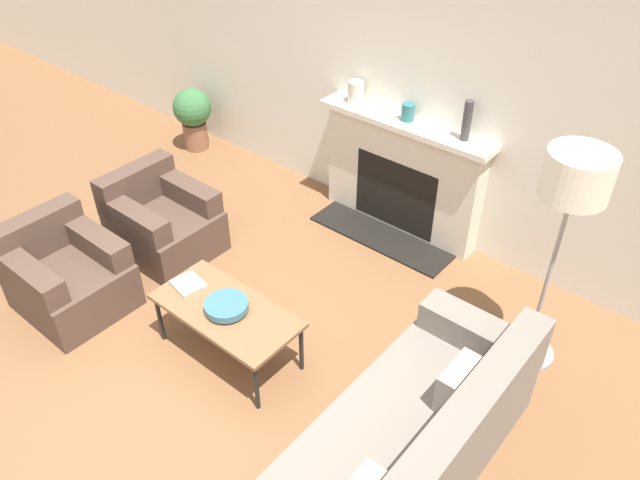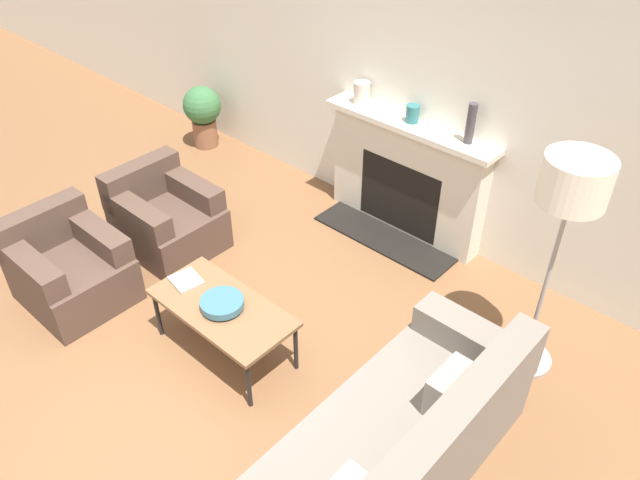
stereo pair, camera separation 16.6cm
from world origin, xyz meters
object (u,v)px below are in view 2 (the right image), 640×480
(couch, at_px, (384,460))
(mantel_vase_left, at_px, (362,93))
(fireplace, at_px, (405,179))
(book, at_px, (186,281))
(coffee_table, at_px, (222,310))
(floor_lamp, at_px, (570,200))
(armchair_near, at_px, (69,268))
(mantel_vase_center_left, at_px, (413,114))
(mantel_vase_center_right, at_px, (471,123))
(potted_plant, at_px, (203,112))
(bowl, at_px, (222,303))
(armchair_far, at_px, (165,218))

(couch, distance_m, mantel_vase_left, 3.20)
(fireplace, bearing_deg, mantel_vase_left, 178.44)
(book, relative_size, mantel_vase_left, 1.29)
(coffee_table, relative_size, floor_lamp, 0.64)
(armchair_near, bearing_deg, fireplace, -28.58)
(couch, bearing_deg, mantel_vase_left, -137.81)
(mantel_vase_center_left, distance_m, mantel_vase_center_right, 0.55)
(potted_plant, bearing_deg, mantel_vase_left, 6.04)
(floor_lamp, bearing_deg, coffee_table, -140.16)
(couch, height_order, mantel_vase_left, mantel_vase_left)
(mantel_vase_center_left, bearing_deg, armchair_near, -118.44)
(armchair_near, bearing_deg, mantel_vase_left, -18.22)
(book, height_order, mantel_vase_center_left, mantel_vase_center_left)
(couch, height_order, bowl, couch)
(armchair_near, height_order, coffee_table, armchair_near)
(coffee_table, bearing_deg, mantel_vase_center_left, 89.43)
(fireplace, distance_m, mantel_vase_left, 0.85)
(mantel_vase_left, bearing_deg, armchair_far, -117.36)
(couch, distance_m, floor_lamp, 1.88)
(book, bearing_deg, armchair_near, -146.64)
(armchair_far, bearing_deg, book, -117.61)
(coffee_table, distance_m, mantel_vase_center_right, 2.38)
(floor_lamp, bearing_deg, fireplace, 155.97)
(armchair_near, relative_size, mantel_vase_center_left, 5.55)
(coffee_table, height_order, book, book)
(armchair_far, distance_m, mantel_vase_left, 2.05)
(mantel_vase_left, bearing_deg, mantel_vase_center_left, 0.00)
(fireplace, bearing_deg, couch, -56.17)
(potted_plant, bearing_deg, floor_lamp, -7.17)
(armchair_far, xyz_separation_m, coffee_table, (1.38, -0.51, 0.12))
(fireplace, relative_size, bowl, 5.38)
(armchair_near, bearing_deg, coffee_table, -72.76)
(couch, height_order, book, couch)
(fireplace, relative_size, potted_plant, 2.35)
(armchair_near, relative_size, armchair_far, 1.00)
(fireplace, relative_size, armchair_near, 1.98)
(mantel_vase_center_right, bearing_deg, couch, -66.84)
(armchair_near, bearing_deg, armchair_far, 0.00)
(book, height_order, potted_plant, potted_plant)
(bowl, height_order, mantel_vase_left, mantel_vase_left)
(armchair_near, height_order, floor_lamp, floor_lamp)
(couch, height_order, floor_lamp, floor_lamp)
(fireplace, height_order, bowl, fireplace)
(armchair_near, distance_m, armchair_far, 0.94)
(coffee_table, xyz_separation_m, potted_plant, (-2.58, 1.94, 0.00))
(armchair_near, xyz_separation_m, coffee_table, (1.38, 0.43, 0.12))
(couch, relative_size, mantel_vase_center_right, 6.47)
(mantel_vase_left, height_order, mantel_vase_center_left, mantel_vase_left)
(mantel_vase_left, relative_size, mantel_vase_center_left, 1.30)
(bowl, height_order, mantel_vase_center_left, mantel_vase_center_left)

